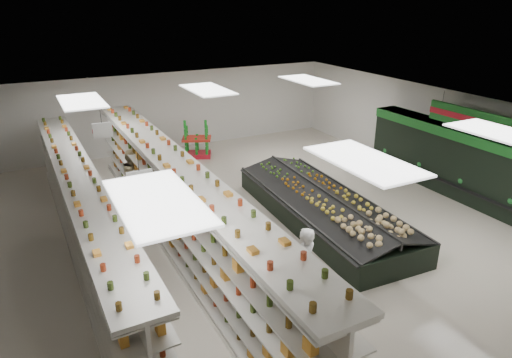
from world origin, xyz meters
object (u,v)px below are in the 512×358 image
gondola_center (178,208)px  produce_island (323,207)px  gondola_left (84,216)px  shopper_main (303,267)px  shopper_background (134,177)px  soda_endcap (197,140)px

gondola_center → produce_island: gondola_center is taller
gondola_center → produce_island: bearing=-8.0°
gondola_left → gondola_center: (2.17, -0.86, 0.10)m
gondola_left → produce_island: bearing=-13.2°
shopper_main → gondola_center: bearing=-82.8°
shopper_main → shopper_background: 6.86m
shopper_main → shopper_background: shopper_background is taller
soda_endcap → produce_island: bearing=-80.3°
gondola_center → produce_island: 4.18m
produce_island → soda_endcap: soda_endcap is taller
produce_island → shopper_background: 5.79m
gondola_left → shopper_main: 5.69m
gondola_left → soda_endcap: size_ratio=8.45×
gondola_left → soda_endcap: (5.07, 5.65, -0.27)m
shopper_main → shopper_background: bearing=-90.2°
gondola_left → produce_island: size_ratio=1.81×
shopper_background → produce_island: bearing=-95.3°
gondola_left → shopper_background: size_ratio=6.84×
gondola_left → shopper_background: (1.78, 2.26, -0.08)m
produce_island → soda_endcap: 7.14m
soda_endcap → gondola_center: bearing=-114.0°
produce_island → gondola_center: bearing=172.7°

